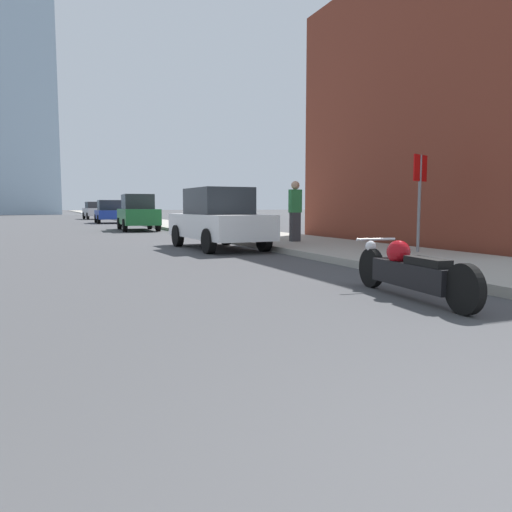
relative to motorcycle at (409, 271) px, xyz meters
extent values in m
cube|color=#9E998E|center=(2.87, 35.43, -0.29)|extent=(3.42, 240.00, 0.15)
cube|color=brown|center=(8.87, 6.90, 3.69)|extent=(8.17, 9.84, 8.11)
cylinder|color=black|center=(0.09, 0.95, -0.08)|extent=(0.16, 0.58, 0.57)
cylinder|color=black|center=(-0.10, -1.04, -0.08)|extent=(0.16, 0.58, 0.57)
cube|color=black|center=(0.00, -0.04, -0.05)|extent=(0.39, 1.54, 0.31)
sphere|color=#9E0C14|center=(0.03, 0.26, 0.22)|extent=(0.32, 0.32, 0.32)
cube|color=black|center=(-0.04, -0.37, 0.15)|extent=(0.28, 0.71, 0.10)
sphere|color=silver|center=(0.10, 0.99, 0.25)|extent=(0.16, 0.16, 0.16)
cylinder|color=silver|center=(0.08, 0.84, 0.36)|extent=(0.62, 0.10, 0.04)
cube|color=silver|center=(0.14, 8.32, 0.29)|extent=(1.90, 4.38, 0.66)
cube|color=#23282D|center=(0.14, 8.32, 0.99)|extent=(1.52, 2.14, 0.74)
cylinder|color=black|center=(-0.72, 9.61, -0.04)|extent=(0.24, 0.65, 0.64)
cylinder|color=black|center=(0.85, 9.70, -0.04)|extent=(0.24, 0.65, 0.64)
cylinder|color=black|center=(-0.57, 6.95, -0.04)|extent=(0.24, 0.65, 0.64)
cylinder|color=black|center=(1.00, 7.04, -0.04)|extent=(0.24, 0.65, 0.64)
cube|color=#1E6B33|center=(-0.11, 20.58, 0.33)|extent=(1.82, 4.48, 0.77)
cube|color=#23282D|center=(-0.11, 20.58, 1.09)|extent=(1.49, 2.17, 0.74)
cylinder|color=black|center=(-0.85, 21.98, -0.05)|extent=(0.22, 0.63, 0.62)
cylinder|color=black|center=(0.72, 21.93, -0.05)|extent=(0.22, 0.63, 0.62)
cylinder|color=black|center=(-0.95, 19.24, -0.05)|extent=(0.22, 0.63, 0.62)
cylinder|color=black|center=(0.63, 19.19, -0.05)|extent=(0.22, 0.63, 0.62)
cube|color=#1E3899|center=(-0.16, 32.86, 0.27)|extent=(1.86, 4.05, 0.63)
cube|color=#23282D|center=(-0.16, 32.86, 0.95)|extent=(1.57, 1.95, 0.74)
cylinder|color=black|center=(-1.03, 34.12, -0.05)|extent=(0.20, 0.63, 0.63)
cylinder|color=black|center=(0.72, 34.10, -0.05)|extent=(0.20, 0.63, 0.63)
cylinder|color=black|center=(-1.05, 31.62, -0.05)|extent=(0.20, 0.63, 0.63)
cylinder|color=black|center=(0.70, 31.60, -0.05)|extent=(0.20, 0.63, 0.63)
cube|color=#BCBCC1|center=(-0.19, 45.47, 0.34)|extent=(2.03, 3.94, 0.74)
cube|color=#23282D|center=(-0.19, 45.47, 1.01)|extent=(1.61, 1.94, 0.60)
cylinder|color=black|center=(-1.11, 46.58, -0.03)|extent=(0.25, 0.68, 0.67)
cylinder|color=black|center=(0.53, 46.71, -0.03)|extent=(0.25, 0.68, 0.67)
cylinder|color=black|center=(-0.92, 44.22, -0.03)|extent=(0.25, 0.68, 0.67)
cylinder|color=black|center=(0.72, 44.35, -0.03)|extent=(0.25, 0.68, 0.67)
cylinder|color=slate|center=(3.63, 4.09, 0.90)|extent=(0.07, 0.07, 2.23)
cube|color=red|center=(3.63, 4.09, 1.71)|extent=(0.57, 0.26, 0.60)
cube|color=#38383D|center=(2.57, 8.31, 0.22)|extent=(0.29, 0.20, 0.87)
cube|color=#2D7F42|center=(2.57, 8.31, 1.00)|extent=(0.36, 0.20, 0.69)
sphere|color=tan|center=(2.57, 8.31, 1.47)|extent=(0.25, 0.25, 0.25)
camera|label=1|loc=(-4.29, -5.15, 0.82)|focal=35.00mm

